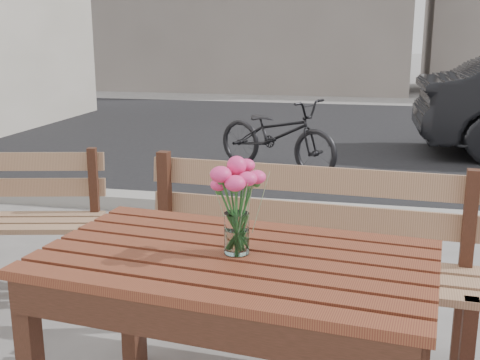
% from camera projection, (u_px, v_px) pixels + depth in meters
% --- Properties ---
extents(street, '(30.00, 8.12, 0.12)m').
position_uv_depth(street, '(351.00, 164.00, 6.84)').
color(street, black).
rests_on(street, ground).
extents(main_table, '(1.36, 0.90, 0.79)m').
position_uv_depth(main_table, '(235.00, 291.00, 2.01)').
color(main_table, '#5D2418').
rests_on(main_table, ground).
extents(main_bench, '(1.57, 0.55, 0.96)m').
position_uv_depth(main_bench, '(303.00, 240.00, 2.72)').
color(main_bench, '#91684B').
rests_on(main_bench, ground).
extents(main_vase, '(0.18, 0.18, 0.33)m').
position_uv_depth(main_vase, '(237.00, 194.00, 1.94)').
color(main_vase, white).
rests_on(main_vase, main_table).
extents(bicycle, '(1.61, 1.17, 0.81)m').
position_uv_depth(bicycle, '(277.00, 135.00, 6.54)').
color(bicycle, black).
rests_on(bicycle, ground).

